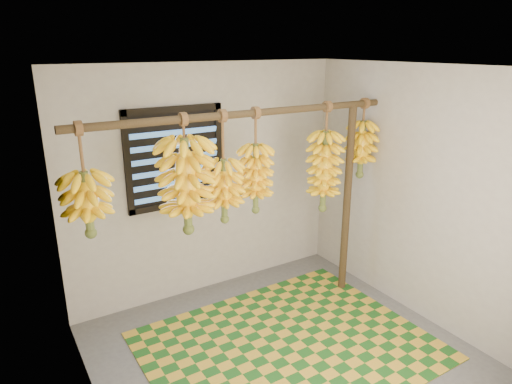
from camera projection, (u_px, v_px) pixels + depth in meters
floor at (290, 361)px, 3.87m from camera, size 3.00×3.00×0.01m
ceiling at (298, 67)px, 3.13m from camera, size 3.00×3.00×0.01m
wall_back at (208, 182)px, 4.72m from camera, size 3.00×0.01×2.40m
wall_left at (91, 280)px, 2.75m from camera, size 0.01×3.00×2.40m
wall_right at (424, 197)px, 4.25m from camera, size 0.01×3.00×2.40m
window at (176, 158)px, 4.43m from camera, size 1.00×0.04×1.00m
hanging_pole at (247, 114)px, 3.82m from camera, size 3.00×0.06×0.06m
support_post at (347, 202)px, 4.72m from camera, size 0.08×0.08×2.00m
woven_mat at (288, 346)px, 4.05m from camera, size 2.43×1.95×0.01m
banana_bunch_a at (87, 204)px, 3.32m from camera, size 0.35×0.35×0.85m
banana_bunch_b at (186, 186)px, 3.70m from camera, size 0.44×0.44×0.99m
banana_bunch_c at (224, 191)px, 3.90m from camera, size 0.34×0.34×0.97m
banana_bunch_d at (256, 178)px, 4.04m from camera, size 0.32×0.32×0.95m
banana_bunch_e at (324, 171)px, 4.45m from camera, size 0.34×0.34×1.08m
banana_bunch_f at (361, 149)px, 4.63m from camera, size 0.30×0.30×0.80m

